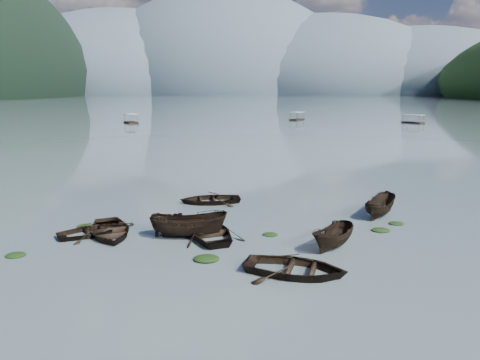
{
  "coord_description": "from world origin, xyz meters",
  "views": [
    {
      "loc": [
        0.89,
        -18.48,
        8.4
      ],
      "look_at": [
        0.0,
        12.0,
        2.0
      ],
      "focal_mm": 32.0,
      "sensor_mm": 36.0,
      "label": 1
    }
  ],
  "objects_px": {
    "pontoon_left": "(131,123)",
    "pontoon_centre": "(297,120)",
    "rowboat_0": "(110,235)",
    "rowboat_3": "(209,236)"
  },
  "relations": [
    {
      "from": "rowboat_0",
      "to": "rowboat_3",
      "type": "height_order",
      "value": "rowboat_3"
    },
    {
      "from": "pontoon_left",
      "to": "pontoon_centre",
      "type": "bearing_deg",
      "value": -12.14
    },
    {
      "from": "pontoon_left",
      "to": "pontoon_centre",
      "type": "relative_size",
      "value": 1.09
    },
    {
      "from": "rowboat_0",
      "to": "pontoon_centre",
      "type": "relative_size",
      "value": 0.82
    },
    {
      "from": "pontoon_left",
      "to": "pontoon_centre",
      "type": "distance_m",
      "value": 46.48
    },
    {
      "from": "rowboat_3",
      "to": "pontoon_centre",
      "type": "xyz_separation_m",
      "value": [
        15.35,
        100.76,
        0.0
      ]
    },
    {
      "from": "pontoon_left",
      "to": "pontoon_centre",
      "type": "height_order",
      "value": "pontoon_left"
    },
    {
      "from": "rowboat_3",
      "to": "pontoon_left",
      "type": "relative_size",
      "value": 0.78
    },
    {
      "from": "rowboat_0",
      "to": "pontoon_left",
      "type": "height_order",
      "value": "pontoon_left"
    },
    {
      "from": "rowboat_0",
      "to": "pontoon_left",
      "type": "xyz_separation_m",
      "value": [
        -23.37,
        87.76,
        0.0
      ]
    }
  ]
}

